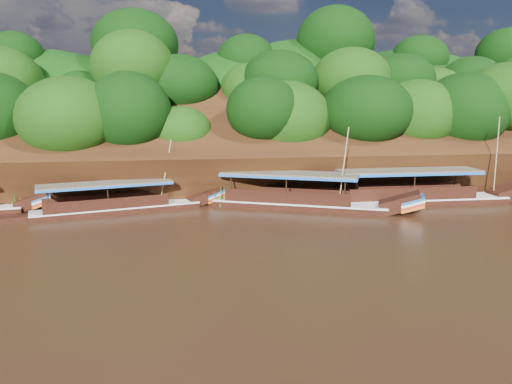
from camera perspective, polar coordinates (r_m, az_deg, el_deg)
ground at (r=31.40m, az=8.48°, el=-4.55°), size 160.00×160.00×0.00m
riverbank at (r=52.82m, az=1.24°, el=3.80°), size 120.00×30.06×19.40m
boat_0 at (r=41.65m, az=19.07°, el=-0.40°), size 16.77×2.85×7.31m
boat_1 at (r=37.64m, az=6.19°, el=-1.01°), size 15.05×8.18×6.71m
boat_2 at (r=37.86m, az=-14.47°, el=-1.38°), size 14.09×5.42×5.58m
reeds at (r=39.53m, az=0.00°, el=-0.01°), size 50.05×2.70×2.19m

